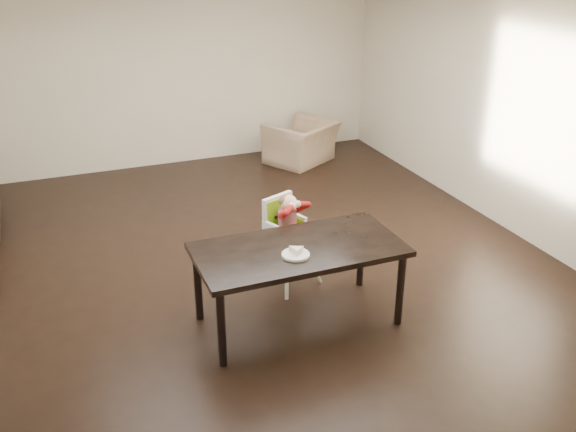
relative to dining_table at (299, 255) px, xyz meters
name	(u,v)px	position (x,y,z in m)	size (l,w,h in m)	color
ground	(260,263)	(0.05, 1.16, -0.67)	(7.00, 7.00, 0.00)	black
room_walls	(257,90)	(0.05, 1.16, 1.18)	(6.02, 7.02, 2.71)	beige
dining_table	(299,255)	(0.00, 0.00, 0.00)	(1.80, 0.90, 0.75)	black
high_chair	(286,221)	(0.16, 0.70, 0.00)	(0.52, 0.52, 0.95)	white
plate	(296,253)	(-0.08, -0.13, 0.10)	(0.29, 0.29, 0.07)	white
armchair	(301,136)	(1.70, 3.96, -0.25)	(0.95, 0.62, 0.83)	tan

